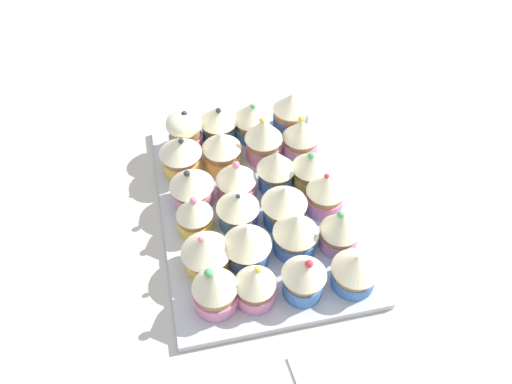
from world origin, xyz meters
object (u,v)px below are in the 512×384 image
Objects in this scene: cupcake_8 at (236,179)px; cupcake_16 at (296,232)px; cupcake_0 at (185,131)px; cupcake_9 at (238,208)px; cupcake_21 at (325,192)px; cupcake_22 at (340,228)px; cupcake_11 at (255,285)px; cupcake_13 at (264,138)px; cupcake_19 at (301,137)px; cupcake_14 at (276,169)px; cupcake_5 at (215,288)px; cupcake_7 at (222,149)px; cupcake_20 at (311,168)px; cupcake_17 at (304,276)px; cupcake_12 at (252,119)px; cupcake_6 at (218,123)px; cupcake_4 at (206,251)px; cupcake_3 at (195,214)px; cupcake_2 at (192,185)px; cupcake_10 at (247,243)px; cupcake_18 at (291,112)px; cupcake_1 at (181,154)px; baking_tray at (256,207)px; cupcake_23 at (355,269)px.

cupcake_16 is at bearing 27.77° from cupcake_8.
cupcake_0 reaches higher than cupcake_9.
cupcake_22 reaches higher than cupcake_21.
cupcake_13 is (-25.59, 6.87, 0.93)cm from cupcake_11.
cupcake_21 is (5.36, 12.45, 0.08)cm from cupcake_8.
cupcake_19 is (5.29, 18.33, -0.10)cm from cupcake_0.
cupcake_9 is 12.77cm from cupcake_11.
cupcake_0 and cupcake_14 have the same top height.
cupcake_8 is (-18.03, 6.18, -0.35)cm from cupcake_5.
cupcake_7 is 0.90× the size of cupcake_20.
cupcake_12 is at bearing -179.58° from cupcake_17.
cupcake_6 is at bearing -169.62° from cupcake_17.
cupcake_21 is at bearing 47.57° from cupcake_7.
cupcake_4 is 0.95× the size of cupcake_16.
cupcake_3 is at bearing -93.85° from cupcake_9.
cupcake_9 is (18.80, -0.29, -0.05)cm from cupcake_6.
cupcake_2 is 1.03× the size of cupcake_8.
cupcake_7 is 13.08cm from cupcake_19.
cupcake_2 is at bearing -153.93° from cupcake_10.
cupcake_16 is (18.91, 0.28, -0.46)cm from cupcake_13.
cupcake_3 is 18.43cm from cupcake_17.
cupcake_7 is 0.86× the size of cupcake_22.
cupcake_8 is at bearing -42.53° from cupcake_18.
cupcake_20 is at bearing 122.95° from cupcake_4.
cupcake_1 is 6.95cm from cupcake_2.
cupcake_22 reaches higher than cupcake_7.
cupcake_13 is (-19.30, 12.32, 0.68)cm from cupcake_4.
cupcake_19 is at bearing 135.32° from baking_tray.
cupcake_19 is 7.30cm from cupcake_20.
cupcake_5 is (5.91, 0.24, 0.22)cm from cupcake_4.
cupcake_23 is at bearing 87.14° from cupcake_5.
cupcake_19 is 1.15× the size of cupcake_23.
cupcake_12 is (-12.82, 11.87, -0.15)cm from cupcake_2.
cupcake_8 is at bearing 176.33° from cupcake_10.
baking_tray is 5.58× the size of cupcake_1.
cupcake_16 is 25.55cm from cupcake_18.
cupcake_17 is at bearing 0.42° from cupcake_12.
cupcake_5 is 1.23× the size of cupcake_23.
cupcake_8 is at bearing -137.62° from baking_tray.
cupcake_2 is (12.21, -0.49, 0.01)cm from cupcake_0.
cupcake_14 is at bearing 93.83° from cupcake_8.
cupcake_5 is at bearing -92.86° from cupcake_23.
cupcake_0 is 30.93cm from cupcake_22.
cupcake_14 is at bearing 130.51° from cupcake_9.
cupcake_9 is 22.75cm from cupcake_18.
cupcake_1 is 1.03× the size of cupcake_12.
cupcake_4 is at bearing -90.80° from cupcake_10.
cupcake_3 is 8.79cm from cupcake_8.
baking_tray is 6.12× the size of cupcake_3.
cupcake_21 is 13.59cm from cupcake_23.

